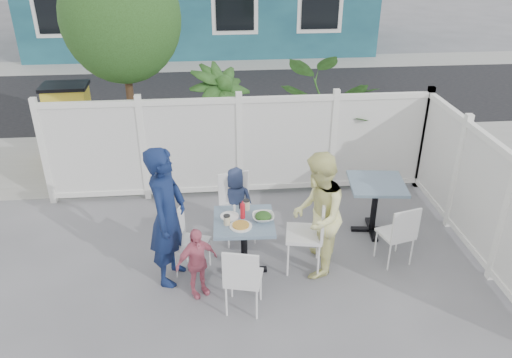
{
  "coord_description": "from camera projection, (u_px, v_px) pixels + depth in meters",
  "views": [
    {
      "loc": [
        -0.29,
        -4.58,
        3.88
      ],
      "look_at": [
        0.2,
        0.8,
        1.08
      ],
      "focal_mm": 35.0,
      "sensor_mm": 36.0,
      "label": 1
    }
  ],
  "objects": [
    {
      "name": "chair_spare",
      "position": [
        400.0,
        231.0,
        6.13
      ],
      "size": [
        0.46,
        0.45,
        0.84
      ],
      "rotation": [
        0.0,
        0.0,
        0.26
      ],
      "color": "white",
      "rests_on": "ground"
    },
    {
      "name": "salad_bowl",
      "position": [
        263.0,
        217.0,
        5.87
      ],
      "size": [
        0.26,
        0.26,
        0.06
      ],
      "primitive_type": "imported",
      "color": "white",
      "rests_on": "main_table"
    },
    {
      "name": "woman",
      "position": [
        317.0,
        216.0,
        5.89
      ],
      "size": [
        0.78,
        0.9,
        1.57
      ],
      "primitive_type": "imported",
      "rotation": [
        0.0,
        0.0,
        -1.84
      ],
      "color": "#F6F556",
      "rests_on": "ground"
    },
    {
      "name": "street",
      "position": [
        224.0,
        95.0,
        12.49
      ],
      "size": [
        24.0,
        5.0,
        0.01
      ],
      "primitive_type": "cube",
      "color": "black",
      "rests_on": "ground"
    },
    {
      "name": "salt_shaker",
      "position": [
        234.0,
        208.0,
        6.05
      ],
      "size": [
        0.03,
        0.03,
        0.07
      ],
      "primitive_type": "cylinder",
      "color": "white",
      "rests_on": "main_table"
    },
    {
      "name": "spare_table",
      "position": [
        376.0,
        194.0,
        6.76
      ],
      "size": [
        0.81,
        0.81,
        0.77
      ],
      "rotation": [
        0.0,
        0.0,
        -0.12
      ],
      "color": "#426173",
      "rests_on": "ground"
    },
    {
      "name": "man",
      "position": [
        167.0,
        216.0,
        5.72
      ],
      "size": [
        0.57,
        0.72,
        1.73
      ],
      "primitive_type": "imported",
      "rotation": [
        0.0,
        0.0,
        1.3
      ],
      "color": "#111F49",
      "rests_on": "ground"
    },
    {
      "name": "ketchup_bottle",
      "position": [
        243.0,
        211.0,
        5.87
      ],
      "size": [
        0.06,
        0.06,
        0.19
      ],
      "primitive_type": "cylinder",
      "color": "red",
      "rests_on": "main_table"
    },
    {
      "name": "fence_back",
      "position": [
        240.0,
        149.0,
        7.63
      ],
      "size": [
        5.86,
        0.08,
        1.6
      ],
      "color": "white",
      "rests_on": "ground"
    },
    {
      "name": "pepper_shaker",
      "position": [
        240.0,
        206.0,
        6.09
      ],
      "size": [
        0.03,
        0.03,
        0.08
      ],
      "primitive_type": "cylinder",
      "color": "black",
      "rests_on": "main_table"
    },
    {
      "name": "coffee_cup_b",
      "position": [
        247.0,
        205.0,
        6.06
      ],
      "size": [
        0.08,
        0.08,
        0.12
      ],
      "primitive_type": "cylinder",
      "color": "beige",
      "rests_on": "main_table"
    },
    {
      "name": "potted_shrub_a",
      "position": [
        219.0,
        124.0,
        8.15
      ],
      "size": [
        1.48,
        1.48,
        1.87
      ],
      "primitive_type": "imported",
      "rotation": [
        0.0,
        0.0,
        0.7
      ],
      "color": "#224016",
      "rests_on": "ground"
    },
    {
      "name": "main_table",
      "position": [
        244.0,
        232.0,
        5.95
      ],
      "size": [
        0.73,
        0.73,
        0.75
      ],
      "rotation": [
        0.0,
        0.0,
        -0.03
      ],
      "color": "#426173",
      "rests_on": "ground"
    },
    {
      "name": "chair_right",
      "position": [
        311.0,
        228.0,
        6.03
      ],
      "size": [
        0.51,
        0.52,
        1.0
      ],
      "rotation": [
        0.0,
        0.0,
        1.4
      ],
      "color": "white",
      "rests_on": "ground"
    },
    {
      "name": "ground",
      "position": [
        245.0,
        292.0,
        5.86
      ],
      "size": [
        80.0,
        80.0,
        0.0
      ],
      "primitive_type": "plane",
      "color": "slate"
    },
    {
      "name": "chair_near",
      "position": [
        242.0,
        276.0,
        5.34
      ],
      "size": [
        0.47,
        0.46,
        0.86
      ],
      "rotation": [
        0.0,
        0.0,
        -0.24
      ],
      "color": "white",
      "rests_on": "ground"
    },
    {
      "name": "plate_side",
      "position": [
        230.0,
        216.0,
        5.93
      ],
      "size": [
        0.22,
        0.22,
        0.02
      ],
      "primitive_type": "cylinder",
      "color": "white",
      "rests_on": "main_table"
    },
    {
      "name": "coffee_cup_a",
      "position": [
        227.0,
        220.0,
        5.76
      ],
      "size": [
        0.07,
        0.07,
        0.11
      ],
      "primitive_type": "cylinder",
      "color": "beige",
      "rests_on": "main_table"
    },
    {
      "name": "chair_left",
      "position": [
        186.0,
        237.0,
        6.01
      ],
      "size": [
        0.48,
        0.48,
        0.84
      ],
      "rotation": [
        0.0,
        0.0,
        -1.92
      ],
      "color": "white",
      "rests_on": "ground"
    },
    {
      "name": "plate_main",
      "position": [
        241.0,
        226.0,
        5.74
      ],
      "size": [
        0.26,
        0.26,
        0.02
      ],
      "primitive_type": "cylinder",
      "color": "white",
      "rests_on": "main_table"
    },
    {
      "name": "tree",
      "position": [
        121.0,
        18.0,
        7.46
      ],
      "size": [
        1.8,
        1.62,
        3.59
      ],
      "color": "#382316",
      "rests_on": "ground"
    },
    {
      "name": "toddler",
      "position": [
        197.0,
        263.0,
        5.65
      ],
      "size": [
        0.56,
        0.44,
        0.88
      ],
      "primitive_type": "imported",
      "rotation": [
        0.0,
        0.0,
        0.5
      ],
      "color": "#D76B84",
      "rests_on": "ground"
    },
    {
      "name": "potted_shrub_b",
      "position": [
        331.0,
        123.0,
        8.22
      ],
      "size": [
        1.73,
        1.52,
        1.85
      ],
      "primitive_type": "imported",
      "rotation": [
        0.0,
        0.0,
        3.1
      ],
      "color": "#224016",
      "rests_on": "ground"
    },
    {
      "name": "utility_cabinet",
      "position": [
        71.0,
        124.0,
        8.86
      ],
      "size": [
        0.74,
        0.54,
        1.34
      ],
      "primitive_type": "cube",
      "rotation": [
        0.0,
        0.0,
        0.04
      ],
      "color": "yellow",
      "rests_on": "ground"
    },
    {
      "name": "boy",
      "position": [
        236.0,
        201.0,
        6.79
      ],
      "size": [
        0.54,
        0.43,
        0.97
      ],
      "primitive_type": "imported",
      "rotation": [
        0.0,
        0.0,
        2.87
      ],
      "color": "navy",
      "rests_on": "ground"
    },
    {
      "name": "near_sidewalk",
      "position": [
        230.0,
        157.0,
        9.21
      ],
      "size": [
        24.0,
        2.6,
        0.01
      ],
      "primitive_type": "cube",
      "color": "gray",
      "rests_on": "ground"
    },
    {
      "name": "chair_back",
      "position": [
        236.0,
        202.0,
        6.66
      ],
      "size": [
        0.5,
        0.49,
        0.93
      ],
      "rotation": [
        0.0,
        0.0,
        3.36
      ],
      "color": "white",
      "rests_on": "ground"
    },
    {
      "name": "fence_right",
      "position": [
        478.0,
        198.0,
        6.27
      ],
      "size": [
        0.08,
        3.66,
        1.6
      ],
      "rotation": [
        0.0,
        0.0,
        1.57
      ],
      "color": "white",
      "rests_on": "ground"
    },
    {
      "name": "far_sidewalk",
      "position": [
        220.0,
        64.0,
        15.23
      ],
      "size": [
        24.0,
        1.6,
        0.01
      ],
      "primitive_type": "cube",
      "color": "gray",
      "rests_on": "ground"
    }
  ]
}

